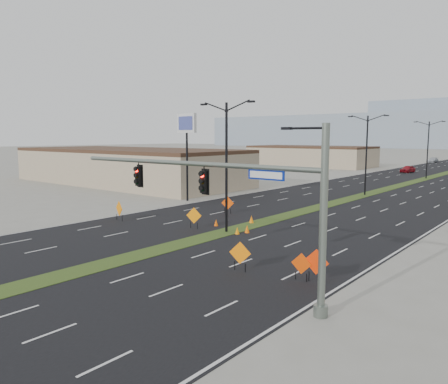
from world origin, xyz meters
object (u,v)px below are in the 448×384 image
Objects in this scene: construction_sign_1 at (194,216)px; construction_sign_2 at (228,204)px; car_left at (408,169)px; streetlight_1 at (366,152)px; construction_sign_4 at (301,265)px; cone_3 at (251,219)px; car_far at (433,160)px; construction_sign_5 at (316,263)px; cone_1 at (237,231)px; construction_sign_3 at (240,254)px; cone_2 at (247,229)px; construction_sign_0 at (119,209)px; signal_mast at (233,194)px; cone_0 at (216,223)px; streetlight_2 at (428,148)px; pole_sign_west at (187,130)px; streetlight_0 at (226,163)px.

construction_sign_1 is 1.04× the size of construction_sign_2.
streetlight_1 is at bearing -72.89° from car_left.
cone_3 is (-10.82, 10.57, -0.52)m from construction_sign_4.
car_far is at bearing 72.66° from construction_sign_2.
car_far is at bearing 95.47° from construction_sign_5.
construction_sign_2 is 9.02m from cone_1.
construction_sign_3 is 9.24m from cone_1.
cone_1 is 0.91m from cone_2.
construction_sign_0 is at bearing -168.04° from cone_1.
construction_sign_5 is at bearing 3.04° from construction_sign_4.
car_left is (-15.05, 77.10, -4.06)m from signal_mast.
construction_sign_2 is at bearing -103.25° from streetlight_1.
construction_sign_3 is 3.51m from construction_sign_4.
cone_2 reaches higher than cone_0.
cone_0 is (-2.12, -54.77, -5.13)m from streetlight_2.
car_far is at bearing 96.76° from cone_1.
pole_sign_west is at bearing 146.28° from cone_1.
cone_1 is at bearing -87.70° from streetlight_1.
streetlight_2 is at bearing 63.14° from construction_sign_2.
signal_mast is at bearing -130.37° from construction_sign_5.
streetlight_2 is 63.52m from construction_sign_4.
cone_2 is (-9.64, 7.14, -0.74)m from construction_sign_5.
car_left is at bearing 93.91° from construction_sign_4.
streetlight_1 is (0.00, 28.00, 0.00)m from streetlight_0.
car_left is at bearing 97.61° from construction_sign_5.
car_far is 115.04m from construction_sign_4.
cone_3 is (-7.40, 11.32, -0.65)m from construction_sign_3.
construction_sign_0 is (-3.74, -69.58, 0.32)m from car_left.
streetlight_1 and streetlight_2 have the same top height.
construction_sign_5 reaches higher than cone_2.
cone_2 is (1.43, -27.21, -5.11)m from streetlight_1.
car_left is (-6.50, 39.10, -4.68)m from streetlight_1.
construction_sign_0 is (-10.23, -2.48, -4.37)m from streetlight_0.
signal_mast is at bearing -75.48° from car_far.
car_far is 106.44m from cone_2.
signal_mast reaches higher than construction_sign_5.
construction_sign_5 reaches higher than cone_0.
streetlight_0 reaches higher than construction_sign_2.
signal_mast is 5.54m from construction_sign_4.
streetlight_1 is 5.61× the size of construction_sign_5.
cone_0 is at bearing 133.53° from signal_mast.
signal_mast is 30.36m from pole_sign_west.
streetlight_0 is 5.36m from cone_2.
construction_sign_3 reaches higher than car_far.
construction_sign_4 is 2.58× the size of cone_1.
car_far is 0.49× the size of pole_sign_west.
construction_sign_2 is at bearing -80.99° from car_left.
streetlight_2 is 1.00× the size of pole_sign_west.
streetlight_2 reaches higher than signal_mast.
cone_1 is (12.63, -106.51, -0.43)m from car_far.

